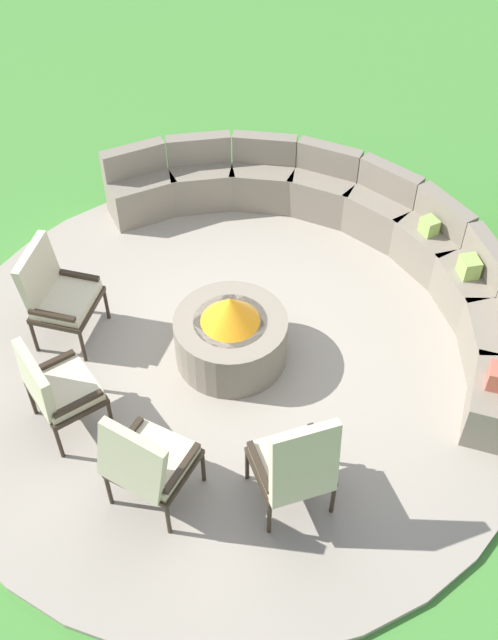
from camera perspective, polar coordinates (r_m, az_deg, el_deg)
The scene contains 8 objects.
ground_plane at distance 7.32m, azimuth -1.33°, elevation -3.03°, with size 24.00×24.00×0.00m, color #478C38.
patio_circle at distance 7.29m, azimuth -1.34°, elevation -2.88°, with size 5.68×5.68×0.06m, color #9E9384.
fire_pit at distance 7.04m, azimuth -1.38°, elevation -1.10°, with size 1.06×1.06×0.77m.
curved_stone_bench at distance 8.08m, azimuth 7.42°, elevation 6.11°, with size 4.94×2.78×0.81m.
lounge_chair_front_left at distance 7.31m, azimuth -14.36°, elevation 2.05°, with size 0.81×0.83×1.06m.
lounge_chair_front_right at distance 6.54m, azimuth -14.42°, elevation -4.94°, with size 0.63×0.56×1.02m.
lounge_chair_back_left at distance 5.93m, azimuth -7.81°, elevation -10.54°, with size 0.80×0.82×1.12m.
lounge_chair_back_right at distance 5.85m, azimuth 3.56°, elevation -10.83°, with size 0.71×0.68×1.15m.
Camera 1 is at (4.14, -2.36, 5.55)m, focal length 42.41 mm.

